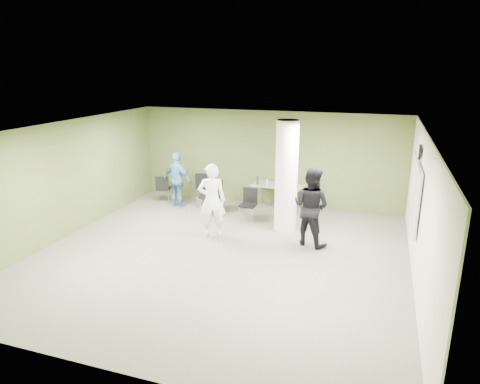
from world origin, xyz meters
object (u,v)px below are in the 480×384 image
(chair_back_left, at_px, (163,187))
(man_blue, at_px, (178,180))
(folding_table, at_px, (278,186))
(man_black, at_px, (311,207))
(woman_white, at_px, (212,200))

(chair_back_left, relative_size, man_blue, 0.51)
(folding_table, height_order, man_black, man_black)
(folding_table, relative_size, woman_white, 0.87)
(woman_white, height_order, man_blue, woman_white)
(chair_back_left, distance_m, man_blue, 0.77)
(woman_white, bearing_deg, folding_table, -134.21)
(folding_table, height_order, man_blue, man_blue)
(woman_white, bearing_deg, chair_back_left, -61.98)
(woman_white, distance_m, man_blue, 2.55)
(woman_white, height_order, man_black, man_black)
(man_blue, bearing_deg, man_black, 174.00)
(man_blue, bearing_deg, woman_white, 149.64)
(man_black, height_order, man_blue, man_black)
(chair_back_left, xyz_separation_m, man_blue, (0.64, -0.27, 0.33))
(man_blue, bearing_deg, chair_back_left, -8.47)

